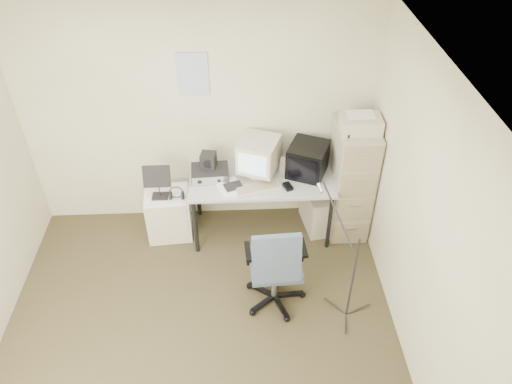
{
  "coord_description": "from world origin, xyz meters",
  "views": [
    {
      "loc": [
        0.38,
        -2.67,
        3.87
      ],
      "look_at": [
        0.55,
        0.95,
        0.95
      ],
      "focal_mm": 35.0,
      "sensor_mm": 36.0,
      "label": 1
    }
  ],
  "objects_px": {
    "filing_cabinet": "(350,180)",
    "office_chair": "(275,263)",
    "side_cart": "(169,214)",
    "desk": "(261,205)"
  },
  "relations": [
    {
      "from": "filing_cabinet",
      "to": "office_chair",
      "type": "xyz_separation_m",
      "value": [
        -0.88,
        -1.03,
        -0.13
      ]
    },
    {
      "from": "filing_cabinet",
      "to": "office_chair",
      "type": "distance_m",
      "value": 1.36
    },
    {
      "from": "filing_cabinet",
      "to": "desk",
      "type": "height_order",
      "value": "filing_cabinet"
    },
    {
      "from": "desk",
      "to": "office_chair",
      "type": "relative_size",
      "value": 1.45
    },
    {
      "from": "filing_cabinet",
      "to": "side_cart",
      "type": "relative_size",
      "value": 2.28
    },
    {
      "from": "office_chair",
      "to": "side_cart",
      "type": "relative_size",
      "value": 1.82
    },
    {
      "from": "desk",
      "to": "office_chair",
      "type": "xyz_separation_m",
      "value": [
        0.07,
        -1.0,
        0.15
      ]
    },
    {
      "from": "desk",
      "to": "side_cart",
      "type": "distance_m",
      "value": 1.01
    },
    {
      "from": "side_cart",
      "to": "desk",
      "type": "bearing_deg",
      "value": -3.84
    },
    {
      "from": "side_cart",
      "to": "filing_cabinet",
      "type": "bearing_deg",
      "value": -3.29
    }
  ]
}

